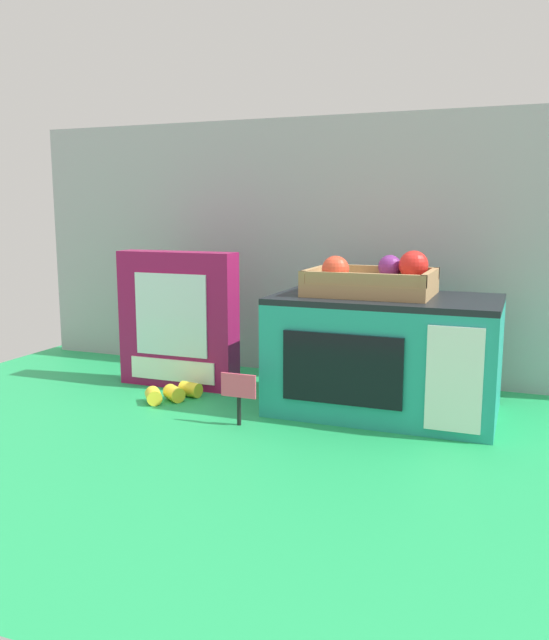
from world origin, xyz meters
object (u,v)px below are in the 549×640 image
(toy_microwave, at_px, (384,354))
(loose_toy_banana, at_px, (173,393))
(price_sign, at_px, (238,391))
(food_groups_crate, at_px, (374,281))
(cookie_set_box, at_px, (178,320))

(toy_microwave, relative_size, loose_toy_banana, 3.64)
(loose_toy_banana, bearing_deg, price_sign, -26.41)
(food_groups_crate, xyz_separation_m, loose_toy_banana, (-0.41, -0.11, -0.25))
(price_sign, bearing_deg, loose_toy_banana, 153.59)
(price_sign, height_order, loose_toy_banana, price_sign)
(food_groups_crate, bearing_deg, cookie_set_box, 179.76)
(toy_microwave, relative_size, food_groups_crate, 1.80)
(cookie_set_box, bearing_deg, toy_microwave, -2.77)
(cookie_set_box, relative_size, price_sign, 3.09)
(food_groups_crate, xyz_separation_m, cookie_set_box, (-0.45, 0.00, -0.11))
(toy_microwave, xyz_separation_m, price_sign, (-0.24, -0.19, -0.05))
(toy_microwave, distance_m, price_sign, 0.30)
(food_groups_crate, height_order, loose_toy_banana, food_groups_crate)
(toy_microwave, height_order, food_groups_crate, food_groups_crate)
(food_groups_crate, bearing_deg, loose_toy_banana, -164.99)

